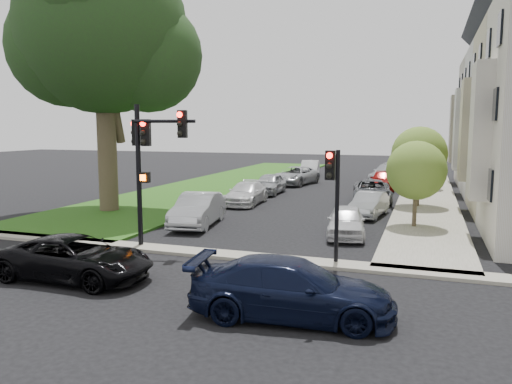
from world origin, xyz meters
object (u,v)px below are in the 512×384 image
(small_tree_c, at_px, (421,149))
(car_parked_0, at_px, (346,221))
(car_parked_1, at_px, (369,205))
(car_parked_8, at_px, (295,176))
(small_tree_b, at_px, (419,154))
(traffic_signal_secondary, at_px, (333,185))
(car_parked_7, at_px, (269,184))
(car_parked_3, at_px, (383,180))
(traffic_signal_main, at_px, (148,150))
(car_parked_2, at_px, (372,191))
(car_parked_5, at_px, (198,210))
(car_parked_9, at_px, (310,168))
(eucalyptus, at_px, (101,29))
(small_tree_a, at_px, (416,171))
(car_parked_4, at_px, (388,173))
(car_parked_6, at_px, (246,193))
(car_cross_far, at_px, (292,289))
(car_cross_near, at_px, (75,258))

(small_tree_c, bearing_deg, car_parked_0, -98.63)
(car_parked_1, distance_m, car_parked_8, 14.84)
(car_parked_1, bearing_deg, small_tree_b, 66.06)
(traffic_signal_secondary, xyz_separation_m, car_parked_7, (-7.46, 16.56, -2.01))
(traffic_signal_secondary, relative_size, car_parked_8, 0.74)
(small_tree_c, relative_size, car_parked_3, 1.04)
(traffic_signal_main, relative_size, car_parked_2, 1.11)
(small_tree_b, relative_size, car_parked_5, 1.00)
(small_tree_c, relative_size, car_parked_2, 0.92)
(small_tree_b, height_order, car_parked_9, small_tree_b)
(small_tree_b, xyz_separation_m, car_parked_9, (-10.06, 16.19, -2.38))
(car_parked_7, bearing_deg, eucalyptus, -123.65)
(small_tree_a, height_order, traffic_signal_secondary, small_tree_a)
(small_tree_c, height_order, car_parked_7, small_tree_c)
(car_parked_2, bearing_deg, car_parked_4, 81.52)
(small_tree_c, bearing_deg, traffic_signal_secondary, -96.29)
(car_parked_6, bearing_deg, traffic_signal_main, -91.48)
(car_parked_1, bearing_deg, car_cross_far, -83.50)
(small_tree_a, xyz_separation_m, small_tree_c, (-0.00, 15.27, 0.33))
(car_parked_1, bearing_deg, car_parked_8, 126.91)
(car_parked_0, xyz_separation_m, car_parked_8, (-6.93, 18.09, 0.07))
(car_parked_1, xyz_separation_m, car_parked_6, (-7.53, 1.84, 0.03))
(car_parked_8, bearing_deg, car_cross_far, -64.88)
(small_tree_a, distance_m, traffic_signal_secondary, 7.70)
(traffic_signal_secondary, bearing_deg, car_cross_near, -149.34)
(car_cross_far, xyz_separation_m, car_parked_8, (-7.10, 27.76, -0.00))
(traffic_signal_main, bearing_deg, car_parked_3, 72.05)
(eucalyptus, distance_m, small_tree_b, 18.85)
(car_cross_far, height_order, car_parked_9, car_parked_9)
(traffic_signal_secondary, height_order, car_parked_2, traffic_signal_secondary)
(traffic_signal_secondary, bearing_deg, car_parked_4, 90.23)
(small_tree_a, xyz_separation_m, car_parked_4, (-2.59, 19.14, -1.89))
(car_parked_0, xyz_separation_m, car_parked_1, (0.39, 5.19, -0.03))
(car_parked_3, distance_m, car_parked_8, 7.14)
(car_parked_9, bearing_deg, car_cross_far, -86.46)
(small_tree_a, distance_m, car_parked_3, 14.59)
(traffic_signal_secondary, bearing_deg, car_parked_8, 107.54)
(small_tree_a, height_order, small_tree_b, small_tree_b)
(small_tree_a, xyz_separation_m, traffic_signal_main, (-9.57, -7.25, 1.11))
(car_parked_0, height_order, car_parked_3, car_parked_3)
(traffic_signal_main, xyz_separation_m, car_parked_3, (6.96, 21.47, -3.06))
(small_tree_a, height_order, car_parked_5, small_tree_a)
(eucalyptus, relative_size, car_parked_4, 2.59)
(car_parked_5, bearing_deg, small_tree_c, 52.18)
(traffic_signal_main, xyz_separation_m, car_parked_8, (-0.09, 22.64, -3.08))
(car_parked_3, bearing_deg, car_parked_4, 87.80)
(car_parked_2, height_order, car_parked_3, car_parked_3)
(car_parked_4, distance_m, car_parked_5, 22.96)
(car_cross_near, xyz_separation_m, car_parked_4, (7.05, 30.68, 0.13))
(car_parked_5, bearing_deg, car_parked_4, 62.54)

